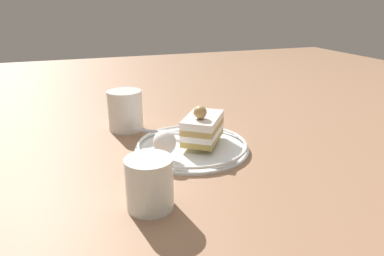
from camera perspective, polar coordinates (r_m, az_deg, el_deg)
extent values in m
plane|color=#8E684B|center=(0.72, 1.19, -2.48)|extent=(2.40, 2.40, 0.00)
cylinder|color=white|center=(0.69, 0.00, -3.10)|extent=(0.22, 0.22, 0.01)
torus|color=white|center=(0.69, 0.00, -2.57)|extent=(0.21, 0.21, 0.01)
cube|color=tan|center=(0.70, 1.65, -1.46)|extent=(0.12, 0.11, 0.01)
cube|color=white|center=(0.70, 1.66, -0.57)|extent=(0.12, 0.11, 0.01)
cube|color=tan|center=(0.69, 1.67, 0.33)|extent=(0.12, 0.11, 0.01)
cube|color=white|center=(0.69, 1.68, 1.24)|extent=(0.12, 0.11, 0.01)
cube|color=white|center=(0.69, 1.69, 1.82)|extent=(0.12, 0.11, 0.00)
sphere|color=tan|center=(0.67, 1.31, 2.53)|extent=(0.03, 0.03, 0.03)
ellipsoid|color=white|center=(0.63, -4.43, -2.37)|extent=(0.04, 0.04, 0.05)
cube|color=silver|center=(0.75, -7.07, -0.47)|extent=(0.05, 0.07, 0.00)
cube|color=silver|center=(0.73, -3.89, -0.74)|extent=(0.02, 0.02, 0.00)
cube|color=silver|center=(0.72, -2.39, -1.01)|extent=(0.02, 0.02, 0.00)
cube|color=silver|center=(0.73, -2.32, -0.92)|extent=(0.02, 0.02, 0.00)
cube|color=silver|center=(0.73, -2.25, -0.83)|extent=(0.02, 0.02, 0.00)
cube|color=silver|center=(0.73, -2.18, -0.74)|extent=(0.02, 0.02, 0.00)
cylinder|color=white|center=(0.80, -10.66, 2.80)|extent=(0.08, 0.08, 0.09)
cylinder|color=#B7232D|center=(0.80, -10.63, 2.32)|extent=(0.07, 0.07, 0.07)
cylinder|color=white|center=(0.50, -6.84, -8.80)|extent=(0.07, 0.07, 0.07)
cylinder|color=orange|center=(0.50, -6.81, -9.42)|extent=(0.06, 0.06, 0.06)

